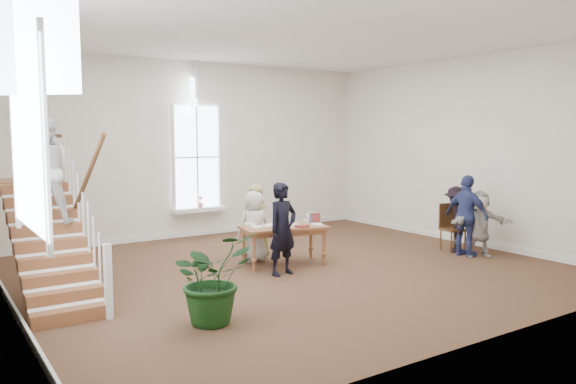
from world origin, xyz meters
TOP-DOWN VIEW (x-y plane):
  - ground at (0.00, 0.00)m, footprint 10.00×10.00m
  - room_shell at (-0.00, 4.39)m, footprint 10.49×10.00m
  - staircase at (-4.34, 0.75)m, footprint 1.10×4.10m
  - library_table at (0.06, 0.44)m, footprint 1.83×1.17m
  - police_officer at (-0.38, -0.20)m, footprint 0.70×0.52m
  - elderly_woman at (-0.28, 1.05)m, footprint 0.76×0.52m
  - person_yellow at (0.02, 1.55)m, footprint 0.90×0.78m
  - woman_cluster_a at (3.81, -1.07)m, footprint 0.50×1.06m
  - woman_cluster_b at (4.00, -0.62)m, footprint 1.00×1.10m
  - woman_cluster_c at (4.00, -1.27)m, footprint 1.37×1.05m
  - floor_plant at (-2.69, -1.94)m, footprint 1.34×1.23m
  - side_chair at (4.02, -0.47)m, footprint 0.55×0.55m

SIDE VIEW (x-z plane):
  - ground at x=0.00m, z-range 0.00..0.00m
  - room_shell at x=0.00m, z-range -4.60..5.40m
  - side_chair at x=4.02m, z-range 0.07..1.14m
  - floor_plant at x=-2.69m, z-range 0.00..1.29m
  - library_table at x=0.06m, z-range 0.28..1.14m
  - woman_cluster_c at x=4.00m, z-range 0.00..1.44m
  - elderly_woman at x=-0.28m, z-range 0.00..1.48m
  - woman_cluster_b at x=4.00m, z-range 0.00..1.48m
  - person_yellow at x=0.02m, z-range 0.00..1.56m
  - police_officer at x=-0.38m, z-range 0.00..1.75m
  - woman_cluster_a at x=3.81m, z-range 0.00..1.77m
  - staircase at x=-4.34m, z-range 0.16..3.08m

